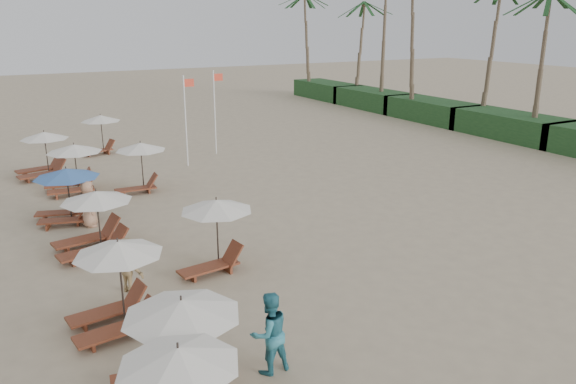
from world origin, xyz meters
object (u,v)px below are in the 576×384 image
lounger_station_4 (64,192)px  inland_station_0 (213,228)px  inland_station_2 (99,129)px  lounger_station_2 (113,287)px  lounger_station_1 (173,350)px  beachgoer_mid_b (128,265)px  beachgoer_mid_a (269,333)px  lounger_station_3 (90,224)px  inland_station_1 (139,160)px  lounger_station_6 (41,156)px  beachgoer_far_b (89,204)px  lounger_station_5 (71,168)px  flag_pole_near (186,117)px

lounger_station_4 → inland_station_0: (3.37, -6.88, 0.22)m
inland_station_2 → lounger_station_2: bearing=-100.1°
lounger_station_1 → beachgoer_mid_b: 5.27m
lounger_station_1 → beachgoer_mid_a: size_ratio=1.43×
lounger_station_3 → inland_station_2: bearing=77.9°
lounger_station_1 → lounger_station_2: size_ratio=1.07×
lounger_station_2 → inland_station_1: 12.09m
lounger_station_6 → inland_station_1: bearing=-53.5°
inland_station_1 → beachgoer_mid_a: bearing=-94.1°
lounger_station_6 → beachgoer_mid_a: lounger_station_6 is taller
lounger_station_3 → lounger_station_4: lounger_station_3 is taller
lounger_station_1 → inland_station_0: bearing=61.0°
lounger_station_2 → beachgoer_far_b: bearing=84.2°
lounger_station_5 → beachgoer_mid_a: lounger_station_5 is taller
lounger_station_1 → lounger_station_6: lounger_station_6 is taller
beachgoer_mid_a → beachgoer_mid_b: bearing=-75.6°
inland_station_1 → beachgoer_mid_b: bearing=-106.4°
lounger_station_3 → inland_station_0: 4.50m
inland_station_0 → beachgoer_mid_a: size_ratio=1.40×
lounger_station_1 → inland_station_0: (3.00, 5.41, 0.28)m
flag_pole_near → lounger_station_4: bearing=-139.0°
lounger_station_4 → lounger_station_6: bearing=90.4°
lounger_station_1 → lounger_station_5: size_ratio=1.00×
lounger_station_5 → inland_station_1: (2.71, -1.36, 0.32)m
beachgoer_far_b → lounger_station_1: bearing=-173.4°
inland_station_2 → beachgoer_mid_b: inland_station_2 is taller
lounger_station_5 → beachgoer_mid_b: (-0.13, -10.99, -0.33)m
lounger_station_6 → beachgoer_far_b: (0.76, -8.41, -0.18)m
lounger_station_1 → inland_station_0: 6.20m
lounger_station_5 → inland_station_2: (2.67, 7.35, 0.33)m
inland_station_0 → inland_station_2: (0.14, 18.17, 0.06)m
lounger_station_1 → lounger_station_3: 8.71m
inland_station_2 → beachgoer_mid_a: inland_station_2 is taller
lounger_station_2 → beachgoer_mid_b: 2.09m
lounger_station_3 → inland_station_2: inland_station_2 is taller
lounger_station_5 → inland_station_1: bearing=-26.7°
beachgoer_mid_a → lounger_station_6: bearing=-86.7°
lounger_station_2 → lounger_station_4: lounger_station_2 is taller
lounger_station_2 → lounger_station_1: bearing=-82.2°
flag_pole_near → beachgoer_mid_a: bearing=-103.8°
lounger_station_5 → flag_pole_near: (6.19, 2.16, 1.50)m
lounger_station_3 → inland_station_0: size_ratio=1.04×
lounger_station_3 → lounger_station_5: size_ratio=1.03×
lounger_station_4 → lounger_station_5: 4.03m
lounger_station_4 → lounger_station_3: bearing=-84.8°
lounger_station_4 → lounger_station_5: lounger_station_5 is taller
beachgoer_mid_b → beachgoer_far_b: 6.09m
inland_station_2 → inland_station_1: bearing=-89.7°
beachgoer_far_b → flag_pole_near: (6.32, 7.06, 1.76)m
inland_station_1 → inland_station_2: 8.71m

